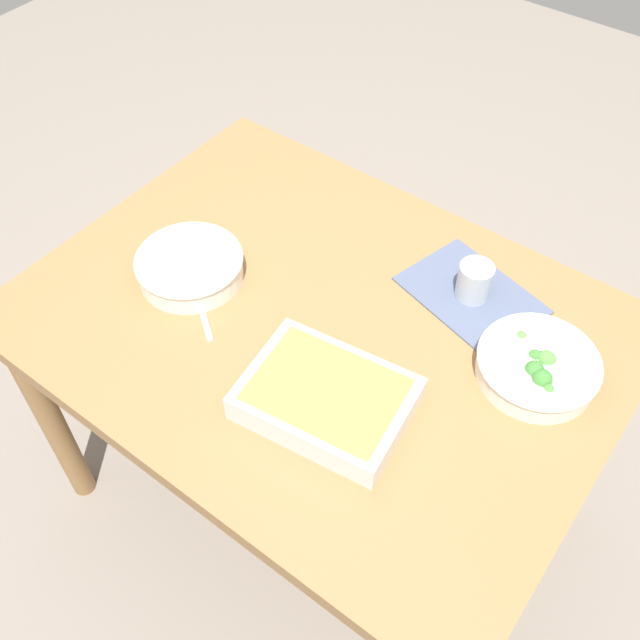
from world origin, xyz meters
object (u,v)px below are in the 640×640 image
spoon_by_stew (199,300)px  baking_dish (326,397)px  broccoli_bowl (538,366)px  stew_bowl (190,266)px  drink_cup (474,283)px  spoon_by_broccoli (523,357)px

spoon_by_stew → baking_dish: bearing=-8.1°
broccoli_bowl → stew_bowl: bearing=-164.1°
stew_bowl → broccoli_bowl: broccoli_bowl is taller
broccoli_bowl → drink_cup: (-0.20, 0.11, 0.01)m
broccoli_bowl → spoon_by_broccoli: 0.05m
stew_bowl → spoon_by_broccoli: bearing=18.5°
spoon_by_stew → spoon_by_broccoli: (0.61, 0.27, 0.00)m
baking_dish → broccoli_bowl: bearing=47.5°
baking_dish → spoon_by_broccoli: bearing=53.7°
stew_bowl → spoon_by_broccoli: stew_bowl is taller
baking_dish → spoon_by_broccoli: size_ratio=2.06×
stew_bowl → drink_cup: size_ratio=2.72×
stew_bowl → spoon_by_broccoli: size_ratio=1.45×
stew_bowl → broccoli_bowl: 0.74m
stew_bowl → spoon_by_stew: size_ratio=1.50×
drink_cup → spoon_by_stew: bearing=-141.4°
drink_cup → spoon_by_broccoli: bearing=-28.1°
stew_bowl → baking_dish: 0.45m
spoon_by_broccoli → spoon_by_stew: bearing=-156.0°
spoon_by_stew → broccoli_bowl: bearing=20.9°
stew_bowl → baking_dish: size_ratio=0.71×
broccoli_bowl → spoon_by_broccoli: (-0.04, 0.02, -0.03)m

